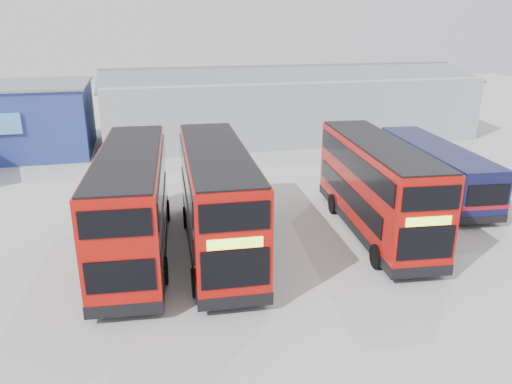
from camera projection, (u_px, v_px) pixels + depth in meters
name	position (u px, v px, depth m)	size (l,w,h in m)	color
ground_plane	(242.00, 229.00, 23.93)	(120.00, 120.00, 0.00)	#969591
office_block	(5.00, 119.00, 36.57)	(12.30, 8.32, 5.12)	navy
maintenance_shed	(285.00, 104.00, 43.20)	(30.50, 12.00, 5.89)	#969CA4
double_decker_left	(133.00, 205.00, 20.67)	(3.41, 10.84, 4.51)	#A60E09
double_decker_centre	(217.00, 201.00, 21.13)	(3.15, 10.85, 4.54)	#A60E09
double_decker_right	(376.00, 188.00, 23.01)	(3.38, 10.45, 4.34)	#A60E09
single_decker_blue	(434.00, 170.00, 28.33)	(3.42, 10.72, 2.86)	#0C1337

